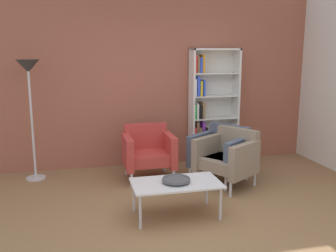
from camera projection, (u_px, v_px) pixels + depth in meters
ground_plane at (188, 228)px, 3.94m from camera, size 8.32×8.32×0.00m
brick_back_panel at (146, 77)px, 6.00m from camera, size 6.40×0.12×2.90m
bookshelf_tall at (209, 108)px, 6.13m from camera, size 0.80×0.30×1.90m
coffee_table_low at (176, 185)px, 4.18m from camera, size 1.00×0.56×0.40m
decorative_bowl at (176, 179)px, 4.17m from camera, size 0.32×0.32×0.05m
armchair_by_bookshelf at (148, 151)px, 5.46m from camera, size 0.72×0.66×0.78m
armchair_near_window at (228, 156)px, 5.17m from camera, size 0.92×0.94×0.78m
armchair_spare_guest at (221, 152)px, 5.38m from camera, size 0.94×0.95×0.78m
floor_lamp_torchiere at (29, 81)px, 5.20m from camera, size 0.32×0.32×1.74m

